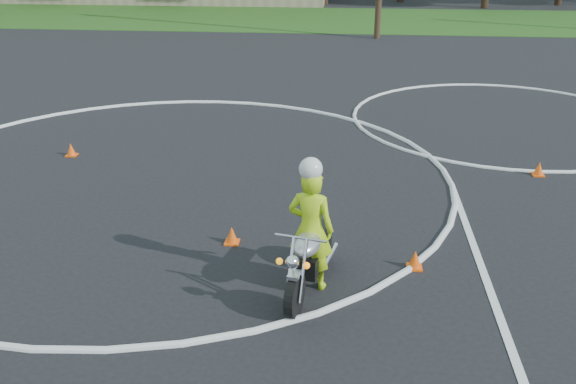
{
  "coord_description": "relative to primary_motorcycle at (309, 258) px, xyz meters",
  "views": [
    {
      "loc": [
        3.85,
        -9.28,
        4.96
      ],
      "look_at": [
        2.96,
        -0.19,
        1.1
      ],
      "focal_mm": 40.0,
      "sensor_mm": 36.0,
      "label": 1
    }
  ],
  "objects": [
    {
      "name": "grass_strip",
      "position": [
        -3.37,
        28.23,
        -0.52
      ],
      "size": [
        120.0,
        10.0,
        0.02
      ],
      "primitive_type": "cube",
      "color": "#1E4714",
      "rests_on": "ground"
    },
    {
      "name": "rider_primary_grp",
      "position": [
        0.0,
        0.14,
        0.45
      ],
      "size": [
        0.75,
        0.57,
        2.02
      ],
      "rotation": [
        0.0,
        0.0,
        -0.22
      ],
      "color": "#ADD916",
      "rests_on": "ground"
    },
    {
      "name": "primary_motorcycle",
      "position": [
        0.0,
        0.0,
        0.0
      ],
      "size": [
        0.85,
        2.05,
        1.09
      ],
      "rotation": [
        0.0,
        0.0,
        -0.22
      ],
      "color": "black",
      "rests_on": "ground"
    },
    {
      "name": "course_markings",
      "position": [
        -1.2,
        5.58,
        -0.52
      ],
      "size": [
        19.05,
        19.05,
        0.12
      ],
      "color": "silver",
      "rests_on": "ground"
    },
    {
      "name": "traffic_cones",
      "position": [
        1.39,
        3.72,
        -0.39
      ],
      "size": [
        19.56,
        14.43,
        0.3
      ],
      "color": "#FF560D",
      "rests_on": "ground"
    },
    {
      "name": "ground",
      "position": [
        -3.37,
        1.23,
        -0.53
      ],
      "size": [
        120.0,
        120.0,
        0.0
      ],
      "primitive_type": "plane",
      "color": "black",
      "rests_on": "ground"
    }
  ]
}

